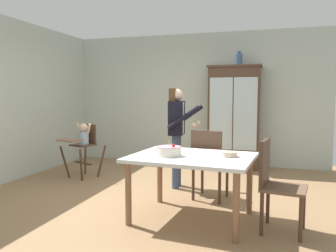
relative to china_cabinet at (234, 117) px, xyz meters
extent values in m
plane|color=#93704C|center=(-0.83, -2.37, -1.01)|extent=(6.24, 6.24, 0.00)
cube|color=beige|center=(-0.83, 0.26, 0.34)|extent=(5.32, 0.06, 2.70)
cube|color=#4C3323|center=(0.00, 0.00, -0.03)|extent=(0.97, 0.42, 1.96)
cube|color=#4C3323|center=(0.00, 0.00, 0.98)|extent=(1.03, 0.48, 0.04)
cube|color=silver|center=(-0.23, -0.21, 0.07)|extent=(0.44, 0.01, 1.37)
cube|color=silver|center=(0.23, -0.21, 0.07)|extent=(0.44, 0.01, 1.37)
cube|color=#4C3323|center=(0.00, 0.00, 0.07)|extent=(0.89, 0.36, 0.02)
cylinder|color=#3D567F|center=(0.08, 0.00, 1.11)|extent=(0.13, 0.13, 0.22)
cylinder|color=#3D567F|center=(0.08, 0.00, 1.24)|extent=(0.07, 0.07, 0.05)
cylinder|color=#4C3323|center=(-2.70, -1.69, -0.73)|extent=(0.17, 0.10, 0.56)
cylinder|color=#4C3323|center=(-2.29, -1.85, -0.73)|extent=(0.10, 0.17, 0.56)
cylinder|color=#4C3323|center=(-2.55, -1.28, -0.73)|extent=(0.10, 0.17, 0.56)
cylinder|color=#4C3323|center=(-2.13, -1.43, -0.73)|extent=(0.17, 0.10, 0.56)
cube|color=#4C3323|center=(-2.42, -1.56, -0.76)|extent=(0.41, 0.19, 0.02)
cube|color=#4C3323|center=(-2.42, -1.56, -0.43)|extent=(0.44, 0.44, 0.02)
cube|color=#4C3323|center=(-2.36, -1.42, -0.25)|extent=(0.30, 0.14, 0.34)
cube|color=brown|center=(-2.51, -1.82, -0.33)|extent=(0.50, 0.38, 0.02)
cylinder|color=#9EBCD1|center=(-2.41, -1.54, -0.31)|extent=(0.17, 0.17, 0.22)
sphere|color=beige|center=(-2.41, -1.54, -0.13)|extent=(0.15, 0.15, 0.15)
cylinder|color=beige|center=(-2.54, -1.49, -0.14)|extent=(0.11, 0.08, 0.17)
cylinder|color=beige|center=(-2.28, -1.59, -0.14)|extent=(0.11, 0.08, 0.17)
cylinder|color=#3D4C6B|center=(-0.70, -1.77, -0.60)|extent=(0.11, 0.11, 0.82)
cylinder|color=#3D4C6B|center=(-0.71, -1.60, -0.60)|extent=(0.11, 0.11, 0.82)
cube|color=black|center=(-0.70, -1.69, 0.07)|extent=(0.23, 0.37, 0.52)
cube|color=white|center=(-0.60, -1.68, 0.07)|extent=(0.01, 0.06, 0.49)
sphere|color=beige|center=(-0.70, -1.69, 0.42)|extent=(0.19, 0.19, 0.19)
cube|color=brown|center=(-0.76, -1.69, 0.30)|extent=(0.11, 0.21, 0.44)
cylinder|color=black|center=(-0.55, -1.88, 0.09)|extent=(0.49, 0.11, 0.37)
sphere|color=beige|center=(-0.39, -1.87, -0.02)|extent=(0.08, 0.08, 0.08)
cylinder|color=black|center=(-0.58, -1.48, 0.09)|extent=(0.49, 0.11, 0.37)
sphere|color=beige|center=(-0.42, -1.47, -0.02)|extent=(0.08, 0.08, 0.08)
cube|color=silver|center=(-0.18, -2.96, -0.29)|extent=(1.44, 1.17, 0.04)
cylinder|color=brown|center=(-0.80, -3.34, -0.66)|extent=(0.07, 0.07, 0.70)
cylinder|color=brown|center=(0.37, -3.44, -0.66)|extent=(0.07, 0.07, 0.70)
cylinder|color=brown|center=(-0.72, -2.47, -0.66)|extent=(0.07, 0.07, 0.70)
cylinder|color=brown|center=(0.45, -2.58, -0.66)|extent=(0.07, 0.07, 0.70)
cylinder|color=beige|center=(-0.43, -3.05, -0.22)|extent=(0.28, 0.28, 0.10)
cylinder|color=pink|center=(-0.43, -3.05, -0.16)|extent=(0.27, 0.27, 0.01)
cylinder|color=#F2E5CC|center=(-0.43, -3.05, -0.13)|extent=(0.01, 0.01, 0.06)
cone|color=yellow|center=(-0.43, -3.05, -0.09)|extent=(0.02, 0.02, 0.02)
sphere|color=red|center=(-0.36, -3.08, -0.14)|extent=(0.04, 0.04, 0.04)
cylinder|color=#C6AD93|center=(0.23, -2.90, -0.24)|extent=(0.18, 0.18, 0.05)
cylinder|color=#4C3323|center=(0.11, -1.96, -0.78)|extent=(0.04, 0.04, 0.45)
cylinder|color=#4C3323|center=(-0.26, -1.91, -0.78)|extent=(0.04, 0.04, 0.45)
cylinder|color=#4C3323|center=(0.05, -2.33, -0.78)|extent=(0.04, 0.04, 0.45)
cylinder|color=#4C3323|center=(-0.31, -2.27, -0.78)|extent=(0.04, 0.04, 0.45)
cube|color=brown|center=(-0.10, -2.12, -0.54)|extent=(0.50, 0.50, 0.03)
cube|color=#4C3323|center=(-0.13, -2.31, -0.29)|extent=(0.42, 0.10, 0.48)
cylinder|color=#4C3323|center=(0.06, -2.34, -0.29)|extent=(0.03, 0.03, 0.48)
cylinder|color=#4C3323|center=(-0.32, -2.29, -0.29)|extent=(0.03, 0.03, 0.48)
cylinder|color=#4C3323|center=(0.97, -3.26, -0.78)|extent=(0.04, 0.04, 0.45)
cylinder|color=#4C3323|center=(1.03, -2.90, -0.78)|extent=(0.04, 0.04, 0.45)
cylinder|color=#4C3323|center=(0.60, -3.20, -0.78)|extent=(0.04, 0.04, 0.45)
cylinder|color=#4C3323|center=(0.66, -2.84, -0.78)|extent=(0.04, 0.04, 0.45)
cube|color=brown|center=(0.81, -3.05, -0.54)|extent=(0.50, 0.50, 0.03)
cube|color=#4C3323|center=(0.62, -3.02, -0.29)|extent=(0.11, 0.42, 0.48)
cylinder|color=#4C3323|center=(0.59, -3.20, -0.29)|extent=(0.03, 0.03, 0.48)
cylinder|color=#4C3323|center=(0.65, -2.83, -0.29)|extent=(0.03, 0.03, 0.48)
camera|label=1|loc=(0.64, -6.63, 0.41)|focal=35.78mm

